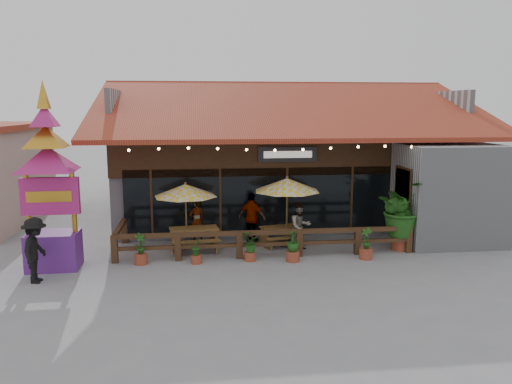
{
  "coord_description": "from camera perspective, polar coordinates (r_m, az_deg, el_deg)",
  "views": [
    {
      "loc": [
        -3.84,
        -16.28,
        4.9
      ],
      "look_at": [
        -1.71,
        1.5,
        1.86
      ],
      "focal_mm": 35.0,
      "sensor_mm": 36.0,
      "label": 1
    }
  ],
  "objects": [
    {
      "name": "umbrella_right",
      "position": [
        17.58,
        3.57,
        0.79
      ],
      "size": [
        2.94,
        2.94,
        2.53
      ],
      "color": "brown",
      "rests_on": "ground"
    },
    {
      "name": "umbrella_left",
      "position": [
        17.41,
        -8.06,
        0.16
      ],
      "size": [
        2.67,
        2.67,
        2.37
      ],
      "color": "brown",
      "rests_on": "ground"
    },
    {
      "name": "diner_c",
      "position": [
        18.31,
        -0.45,
        -2.96
      ],
      "size": [
        1.14,
        0.95,
        1.82
      ],
      "primitive_type": "imported",
      "rotation": [
        0.0,
        0.0,
        2.57
      ],
      "color": "#392012",
      "rests_on": "ground"
    },
    {
      "name": "patio_railing",
      "position": [
        16.65,
        -1.12,
        -5.29
      ],
      "size": [
        10.0,
        2.6,
        0.92
      ],
      "color": "#4B2F1A",
      "rests_on": "ground"
    },
    {
      "name": "planter_b",
      "position": [
        16.05,
        -6.84,
        -6.82
      ],
      "size": [
        0.38,
        0.4,
        0.84
      ],
      "color": "brown",
      "rests_on": "ground"
    },
    {
      "name": "ground",
      "position": [
        17.43,
        6.24,
        -6.77
      ],
      "size": [
        100.0,
        100.0,
        0.0
      ],
      "primitive_type": "plane",
      "color": "gray",
      "rests_on": "ground"
    },
    {
      "name": "diner_a",
      "position": [
        18.46,
        -6.77,
        -3.27
      ],
      "size": [
        0.7,
        0.61,
        1.61
      ],
      "primitive_type": "imported",
      "rotation": [
        0.0,
        0.0,
        3.61
      ],
      "color": "#392012",
      "rests_on": "ground"
    },
    {
      "name": "planter_e",
      "position": [
        16.78,
        12.48,
        -6.02
      ],
      "size": [
        0.43,
        0.45,
        1.06
      ],
      "color": "brown",
      "rests_on": "ground"
    },
    {
      "name": "planter_a",
      "position": [
        16.27,
        -13.05,
        -6.6
      ],
      "size": [
        0.43,
        0.41,
        1.01
      ],
      "color": "brown",
      "rests_on": "ground"
    },
    {
      "name": "restaurant_building",
      "position": [
        23.41,
        3.32,
        3.0
      ],
      "size": [
        15.5,
        14.73,
        6.09
      ],
      "color": "#AAABAF",
      "rests_on": "ground"
    },
    {
      "name": "thai_sign_tower",
      "position": [
        16.16,
        -22.68,
        2.99
      ],
      "size": [
        2.32,
        2.32,
        6.14
      ],
      "color": "#5D227F",
      "rests_on": "ground"
    },
    {
      "name": "planter_d",
      "position": [
        16.14,
        4.24,
        -6.22
      ],
      "size": [
        0.56,
        0.56,
        1.04
      ],
      "color": "brown",
      "rests_on": "ground"
    },
    {
      "name": "planter_c",
      "position": [
        16.16,
        -0.69,
        -6.17
      ],
      "size": [
        0.58,
        0.52,
        0.9
      ],
      "color": "brown",
      "rests_on": "ground"
    },
    {
      "name": "pedestrian",
      "position": [
        15.43,
        -23.9,
        -6.11
      ],
      "size": [
        0.73,
        1.23,
        1.88
      ],
      "primitive_type": "imported",
      "rotation": [
        0.0,
        0.0,
        1.54
      ],
      "color": "black",
      "rests_on": "ground"
    },
    {
      "name": "picnic_table_right",
      "position": [
        18.0,
        2.85,
        -4.65
      ],
      "size": [
        1.67,
        1.52,
        0.69
      ],
      "color": "brown",
      "rests_on": "ground"
    },
    {
      "name": "tropical_plant",
      "position": [
        17.96,
        16.36,
        -1.98
      ],
      "size": [
        2.21,
        2.07,
        2.47
      ],
      "color": "brown",
      "rests_on": "ground"
    },
    {
      "name": "picnic_table_left",
      "position": [
        17.45,
        -7.08,
        -4.93
      ],
      "size": [
        1.82,
        1.63,
        0.8
      ],
      "color": "brown",
      "rests_on": "ground"
    },
    {
      "name": "diner_b",
      "position": [
        17.37,
        5.06,
        -3.94
      ],
      "size": [
        0.97,
        0.86,
        1.68
      ],
      "primitive_type": "imported",
      "rotation": [
        0.0,
        0.0,
        0.32
      ],
      "color": "#392012",
      "rests_on": "ground"
    }
  ]
}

